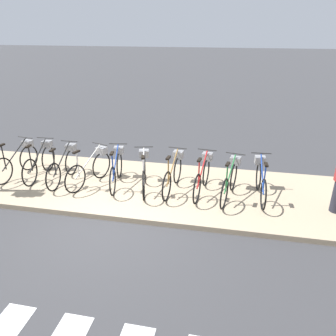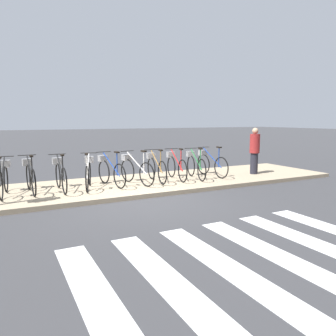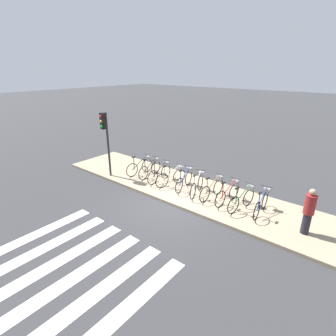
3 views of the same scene
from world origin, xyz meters
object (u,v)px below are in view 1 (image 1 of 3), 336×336
(parked_bicycle_5, at_px, (144,172))
(parked_bicycle_6, at_px, (173,173))
(parked_bicycle_4, at_px, (117,168))
(parked_bicycle_8, at_px, (230,179))
(parked_bicycle_9, at_px, (261,179))
(parked_bicycle_3, at_px, (91,167))
(parked_bicycle_7, at_px, (203,175))
(parked_bicycle_0, at_px, (18,160))
(parked_bicycle_1, at_px, (41,160))
(parked_bicycle_2, at_px, (64,164))

(parked_bicycle_5, height_order, parked_bicycle_6, same)
(parked_bicycle_4, height_order, parked_bicycle_8, same)
(parked_bicycle_8, bearing_deg, parked_bicycle_5, 179.25)
(parked_bicycle_8, height_order, parked_bicycle_9, same)
(parked_bicycle_3, xyz_separation_m, parked_bicycle_8, (3.43, -0.03, 0.00))
(parked_bicycle_7, bearing_deg, parked_bicycle_5, -176.13)
(parked_bicycle_0, relative_size, parked_bicycle_8, 1.01)
(parked_bicycle_3, relative_size, parked_bicycle_4, 0.97)
(parked_bicycle_0, xyz_separation_m, parked_bicycle_5, (3.46, -0.08, 0.00))
(parked_bicycle_1, xyz_separation_m, parked_bicycle_8, (4.91, -0.18, 0.00))
(parked_bicycle_8, bearing_deg, parked_bicycle_4, 177.63)
(parked_bicycle_7, relative_size, parked_bicycle_8, 1.01)
(parked_bicycle_4, relative_size, parked_bicycle_7, 0.99)
(parked_bicycle_0, relative_size, parked_bicycle_6, 1.00)
(parked_bicycle_3, distance_m, parked_bicycle_5, 1.37)
(parked_bicycle_6, bearing_deg, parked_bicycle_0, -179.99)
(parked_bicycle_1, height_order, parked_bicycle_3, same)
(parked_bicycle_4, distance_m, parked_bicycle_5, 0.74)
(parked_bicycle_1, relative_size, parked_bicycle_6, 1.00)
(parked_bicycle_2, bearing_deg, parked_bicycle_8, -0.77)
(parked_bicycle_7, xyz_separation_m, parked_bicycle_8, (0.65, -0.12, 0.00))
(parked_bicycle_3, xyz_separation_m, parked_bicycle_7, (2.78, 0.09, 0.00))
(parked_bicycle_5, height_order, parked_bicycle_7, same)
(parked_bicycle_0, xyz_separation_m, parked_bicycle_7, (4.87, 0.01, 0.00))
(parked_bicycle_4, bearing_deg, parked_bicycle_9, 0.44)
(parked_bicycle_5, bearing_deg, parked_bicycle_2, 179.20)
(parked_bicycle_0, height_order, parked_bicycle_1, same)
(parked_bicycle_2, xyz_separation_m, parked_bicycle_3, (0.74, -0.03, 0.00))
(parked_bicycle_0, xyz_separation_m, parked_bicycle_8, (5.52, -0.11, 0.00))
(parked_bicycle_5, xyz_separation_m, parked_bicycle_7, (1.42, 0.10, 0.00))
(parked_bicycle_9, bearing_deg, parked_bicycle_8, -168.31)
(parked_bicycle_4, bearing_deg, parked_bicycle_8, -2.37)
(parked_bicycle_6, bearing_deg, parked_bicycle_9, 0.88)
(parked_bicycle_0, distance_m, parked_bicycle_9, 6.21)
(parked_bicycle_5, distance_m, parked_bicycle_7, 1.42)
(parked_bicycle_2, distance_m, parked_bicycle_9, 4.86)
(parked_bicycle_2, relative_size, parked_bicycle_6, 1.00)
(parked_bicycle_2, bearing_deg, parked_bicycle_5, -0.80)
(parked_bicycle_8, bearing_deg, parked_bicycle_2, 179.23)
(parked_bicycle_7, xyz_separation_m, parked_bicycle_9, (1.33, 0.02, 0.00))
(parked_bicycle_7, bearing_deg, parked_bicycle_0, -179.85)
(parked_bicycle_2, relative_size, parked_bicycle_8, 1.01)
(parked_bicycle_6, bearing_deg, parked_bicycle_2, -178.89)
(parked_bicycle_0, relative_size, parked_bicycle_2, 0.99)
(parked_bicycle_5, xyz_separation_m, parked_bicycle_8, (2.06, -0.03, 0.00))
(parked_bicycle_4, bearing_deg, parked_bicycle_5, -6.94)
(parked_bicycle_6, xyz_separation_m, parked_bicycle_9, (2.04, 0.03, 0.00))
(parked_bicycle_2, height_order, parked_bicycle_4, same)
(parked_bicycle_1, relative_size, parked_bicycle_4, 1.01)
(parked_bicycle_4, relative_size, parked_bicycle_5, 1.01)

